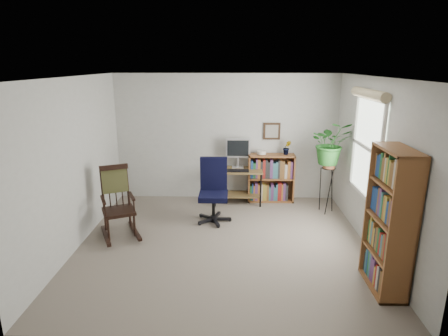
{
  "coord_description": "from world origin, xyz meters",
  "views": [
    {
      "loc": [
        0.14,
        -5.02,
        2.58
      ],
      "look_at": [
        0.0,
        0.4,
        1.05
      ],
      "focal_mm": 30.0,
      "sensor_mm": 36.0,
      "label": 1
    }
  ],
  "objects_px": {
    "rocking_chair": "(118,202)",
    "low_bookshelf": "(271,178)",
    "office_chair": "(213,191)",
    "tall_bookshelf": "(390,221)",
    "desk": "(238,186)"
  },
  "relations": [
    {
      "from": "rocking_chair",
      "to": "low_bookshelf",
      "type": "height_order",
      "value": "rocking_chair"
    },
    {
      "from": "office_chair",
      "to": "rocking_chair",
      "type": "relative_size",
      "value": 0.98
    },
    {
      "from": "low_bookshelf",
      "to": "tall_bookshelf",
      "type": "xyz_separation_m",
      "value": [
        1.06,
        -2.88,
        0.39
      ]
    },
    {
      "from": "rocking_chair",
      "to": "tall_bookshelf",
      "type": "relative_size",
      "value": 0.65
    },
    {
      "from": "low_bookshelf",
      "to": "tall_bookshelf",
      "type": "height_order",
      "value": "tall_bookshelf"
    },
    {
      "from": "desk",
      "to": "tall_bookshelf",
      "type": "height_order",
      "value": "tall_bookshelf"
    },
    {
      "from": "office_chair",
      "to": "low_bookshelf",
      "type": "relative_size",
      "value": 1.18
    },
    {
      "from": "desk",
      "to": "tall_bookshelf",
      "type": "relative_size",
      "value": 0.54
    },
    {
      "from": "desk",
      "to": "office_chair",
      "type": "distance_m",
      "value": 1.01
    },
    {
      "from": "rocking_chair",
      "to": "low_bookshelf",
      "type": "relative_size",
      "value": 1.2
    },
    {
      "from": "desk",
      "to": "low_bookshelf",
      "type": "xyz_separation_m",
      "value": [
        0.64,
        0.12,
        0.13
      ]
    },
    {
      "from": "office_chair",
      "to": "tall_bookshelf",
      "type": "xyz_separation_m",
      "value": [
        2.11,
        -1.86,
        0.31
      ]
    },
    {
      "from": "office_chair",
      "to": "rocking_chair",
      "type": "bearing_deg",
      "value": -159.0
    },
    {
      "from": "office_chair",
      "to": "tall_bookshelf",
      "type": "distance_m",
      "value": 2.83
    },
    {
      "from": "rocking_chair",
      "to": "tall_bookshelf",
      "type": "xyz_separation_m",
      "value": [
        3.52,
        -1.29,
        0.29
      ]
    }
  ]
}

